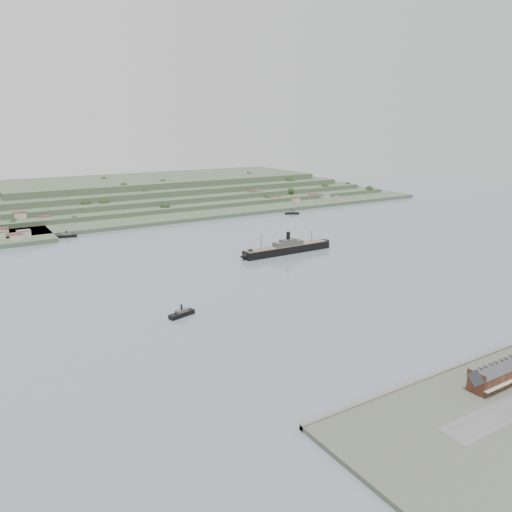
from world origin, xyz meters
TOP-DOWN VIEW (x-y plane):
  - ground at (0.00, 0.00)m, footprint 1400.00×1400.00m
  - far_peninsula at (27.91, 393.10)m, footprint 760.00×309.00m
  - steamship at (29.33, 61.19)m, footprint 91.64×10.85m
  - tugboat at (-102.02, -24.42)m, footprint 16.61×8.23m
  - ferry_west at (-114.48, 222.81)m, footprint 19.45×9.07m
  - ferry_east at (145.18, 210.56)m, footprint 17.46×11.43m

SIDE VIEW (x-z plane):
  - ground at x=0.00m, z-range 0.00..0.00m
  - ferry_east at x=145.18m, z-range -1.66..4.73m
  - ferry_west at x=-114.48m, z-range -1.82..5.22m
  - tugboat at x=-102.02m, z-range -1.85..5.37m
  - steamship at x=29.33m, z-range -6.94..15.07m
  - far_peninsula at x=27.91m, z-range -3.12..26.88m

